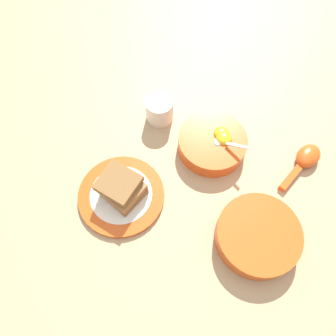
# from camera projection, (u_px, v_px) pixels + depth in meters

# --- Properties ---
(ground_plane) EXTENTS (3.00, 3.00, 0.00)m
(ground_plane) POSITION_uv_depth(u_px,v_px,m) (205.00, 177.00, 0.77)
(ground_plane) COLOR tan
(egg_bowl) EXTENTS (0.16, 0.16, 0.07)m
(egg_bowl) POSITION_uv_depth(u_px,v_px,m) (213.00, 143.00, 0.78)
(egg_bowl) COLOR #DB5119
(egg_bowl) RESTS_ON ground_plane
(toast_plate) EXTENTS (0.20, 0.20, 0.01)m
(toast_plate) POSITION_uv_depth(u_px,v_px,m) (121.00, 195.00, 0.74)
(toast_plate) COLOR #DB5119
(toast_plate) RESTS_ON ground_plane
(toast_sandwich) EXTENTS (0.10, 0.10, 0.06)m
(toast_sandwich) POSITION_uv_depth(u_px,v_px,m) (121.00, 188.00, 0.71)
(toast_sandwich) COLOR brown
(toast_sandwich) RESTS_ON toast_plate
(soup_spoon) EXTENTS (0.15, 0.08, 0.03)m
(soup_spoon) POSITION_uv_depth(u_px,v_px,m) (306.00, 159.00, 0.77)
(soup_spoon) COLOR #DB5119
(soup_spoon) RESTS_ON ground_plane
(congee_bowl) EXTENTS (0.18, 0.18, 0.05)m
(congee_bowl) POSITION_uv_depth(u_px,v_px,m) (258.00, 235.00, 0.68)
(congee_bowl) COLOR #DB5119
(congee_bowl) RESTS_ON ground_plane
(drinking_cup) EXTENTS (0.07, 0.07, 0.06)m
(drinking_cup) POSITION_uv_depth(u_px,v_px,m) (160.00, 109.00, 0.81)
(drinking_cup) COLOR silver
(drinking_cup) RESTS_ON ground_plane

